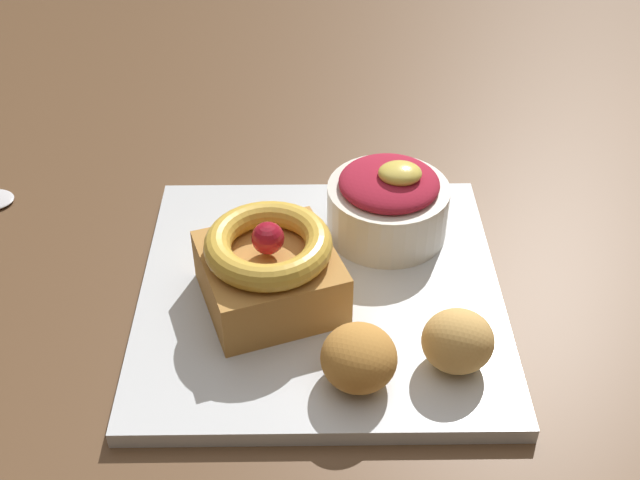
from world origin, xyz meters
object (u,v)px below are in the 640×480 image
Objects in this scene: front_plate at (320,293)px; berry_ramekin at (388,203)px; cake_slice at (269,267)px; fritter_front at (458,341)px; fritter_middle at (359,358)px.

berry_ramekin reaches higher than front_plate.
front_plate is 2.79× the size of berry_ramekin.
berry_ramekin is at bearing 41.33° from cake_slice.
fritter_front is 0.93× the size of fritter_middle.
cake_slice is 1.21× the size of berry_ramekin.
fritter_front is (0.03, -0.14, -0.01)m from berry_ramekin.
cake_slice is 2.25× the size of fritter_middle.
cake_slice is 0.10m from fritter_middle.
cake_slice is 0.14m from fritter_front.
berry_ramekin is 0.14m from fritter_front.
cake_slice is at bearing 127.88° from fritter_middle.
fritter_front is at bearing 11.14° from fritter_middle.
fritter_middle is (0.06, -0.07, -0.01)m from cake_slice.
fritter_front is at bearing -76.40° from berry_ramekin.
berry_ramekin is 0.16m from fritter_middle.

